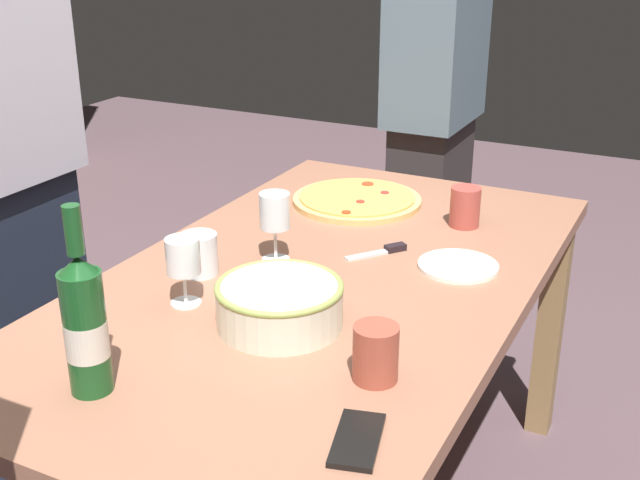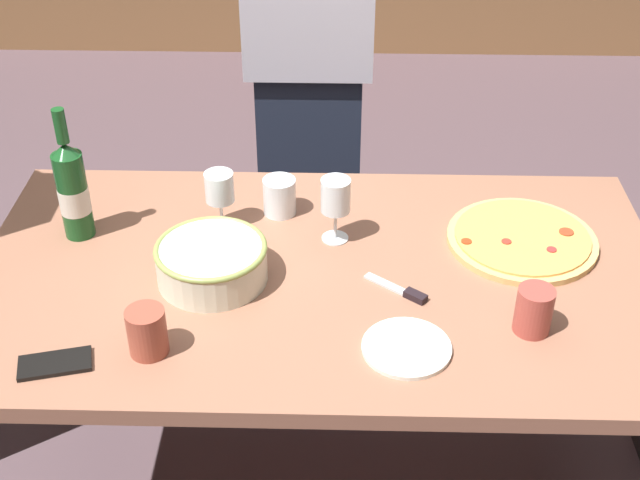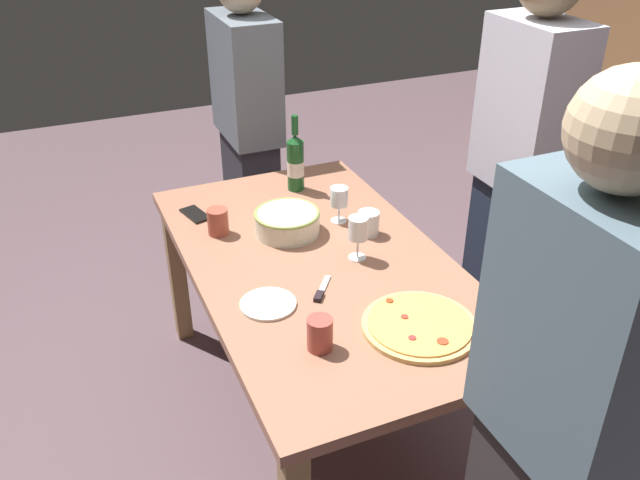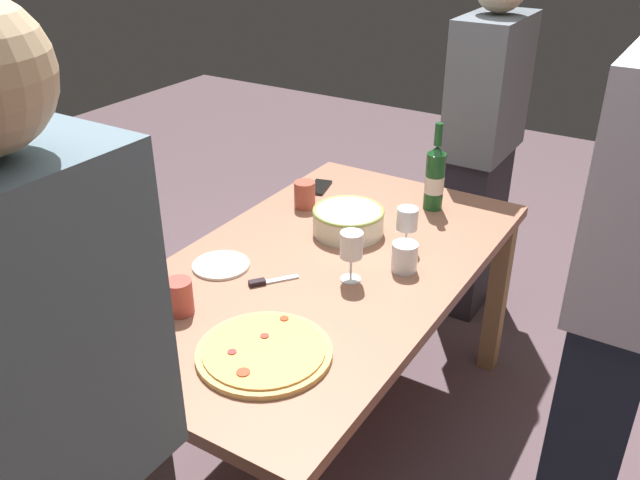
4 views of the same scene
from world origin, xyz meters
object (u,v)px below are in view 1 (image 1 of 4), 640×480
(serving_bowl, at_px, (280,303))
(cup_ceramic, at_px, (199,254))
(cup_amber, at_px, (376,353))
(wine_glass_by_bottle, at_px, (275,213))
(wine_glass_near_pizza, at_px, (183,258))
(side_plate, at_px, (458,266))
(wine_bottle, at_px, (85,324))
(person_host, at_px, (434,111))
(cup_spare, at_px, (465,207))
(person_guest_right, at_px, (0,164))
(dining_table, at_px, (320,313))
(pizza, at_px, (357,200))
(pizza_knife, at_px, (384,251))
(cell_phone, at_px, (357,440))

(serving_bowl, height_order, cup_ceramic, cup_ceramic)
(cup_amber, bearing_deg, wine_glass_by_bottle, 47.87)
(wine_glass_near_pizza, height_order, side_plate, wine_glass_near_pizza)
(wine_glass_by_bottle, bearing_deg, side_plate, -69.20)
(wine_bottle, height_order, person_host, person_host)
(wine_bottle, relative_size, cup_spare, 3.22)
(wine_glass_near_pizza, bearing_deg, wine_glass_by_bottle, -11.04)
(serving_bowl, height_order, person_guest_right, person_guest_right)
(side_plate, bearing_deg, dining_table, 124.96)
(wine_glass_near_pizza, height_order, person_host, person_host)
(wine_glass_near_pizza, bearing_deg, wine_bottle, -171.81)
(pizza, xyz_separation_m, serving_bowl, (-0.73, -0.16, 0.04))
(wine_bottle, bearing_deg, serving_bowl, -26.43)
(wine_glass_near_pizza, xyz_separation_m, pizza_knife, (0.44, -0.27, -0.10))
(pizza, xyz_separation_m, wine_bottle, (-1.08, 0.01, 0.12))
(cup_ceramic, bearing_deg, wine_glass_by_bottle, -39.24)
(wine_bottle, xyz_separation_m, person_host, (1.68, -0.02, 0.01))
(wine_bottle, relative_size, side_plate, 1.82)
(cup_ceramic, height_order, pizza_knife, cup_ceramic)
(serving_bowl, xyz_separation_m, person_guest_right, (0.19, 0.93, 0.11))
(wine_glass_by_bottle, relative_size, cup_ceramic, 1.74)
(cup_ceramic, bearing_deg, cup_amber, -113.73)
(cell_phone, bearing_deg, cup_ceramic, 129.90)
(dining_table, bearing_deg, wine_glass_near_pizza, 142.86)
(cup_ceramic, bearing_deg, serving_bowl, -115.47)
(cup_spare, distance_m, cell_phone, 0.98)
(wine_glass_near_pizza, xyz_separation_m, side_plate, (0.43, -0.45, -0.10))
(wine_bottle, height_order, cup_amber, wine_bottle)
(person_host, bearing_deg, cup_spare, 19.83)
(pizza, height_order, cup_amber, cup_amber)
(serving_bowl, distance_m, cup_amber, 0.27)
(serving_bowl, height_order, wine_glass_near_pizza, wine_glass_near_pizza)
(cup_amber, distance_m, side_plate, 0.53)
(cell_phone, bearing_deg, wine_bottle, 173.87)
(wine_bottle, distance_m, wine_glass_near_pizza, 0.35)
(dining_table, bearing_deg, pizza_knife, -22.33)
(pizza, distance_m, cell_phone, 1.11)
(side_plate, xyz_separation_m, person_guest_right, (-0.24, 1.16, 0.15))
(wine_glass_by_bottle, xyz_separation_m, side_plate, (0.15, -0.40, -0.11))
(wine_bottle, bearing_deg, pizza, -0.59)
(wine_glass_by_bottle, xyz_separation_m, cell_phone, (-0.56, -0.46, -0.11))
(serving_bowl, xyz_separation_m, wine_bottle, (-0.35, 0.17, 0.08))
(pizza_knife, distance_m, person_host, 0.94)
(cup_amber, bearing_deg, wine_glass_near_pizza, 78.88)
(wine_glass_by_bottle, distance_m, cell_phone, 0.73)
(wine_glass_by_bottle, xyz_separation_m, cup_amber, (-0.38, -0.41, -0.07))
(pizza, relative_size, side_plate, 1.95)
(pizza, xyz_separation_m, cup_ceramic, (-0.59, 0.12, 0.04))
(dining_table, relative_size, side_plate, 8.62)
(wine_glass_by_bottle, height_order, side_plate, wine_glass_by_bottle)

